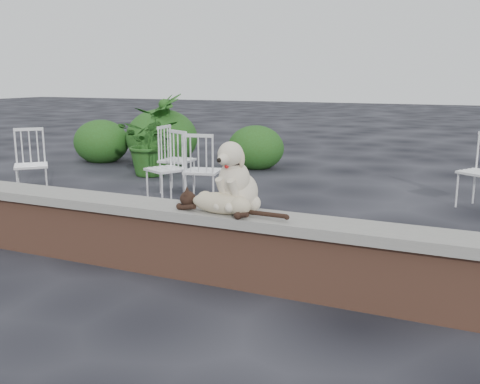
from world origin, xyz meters
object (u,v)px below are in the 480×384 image
at_px(cat, 222,202).
at_px(dog, 239,175).
at_px(potted_plant_a, 153,141).
at_px(chair_b, 166,168).
at_px(potted_plant_b, 166,130).
at_px(chair_d, 480,171).
at_px(chair_a, 31,164).
at_px(chair_c, 203,170).
at_px(chair_e, 177,159).

bearing_deg(cat, dog, 70.25).
bearing_deg(potted_plant_a, chair_b, -52.05).
relative_size(cat, chair_b, 1.18).
xyz_separation_m(dog, cat, (-0.08, -0.15, -0.19)).
bearing_deg(potted_plant_b, chair_b, -58.27).
distance_m(chair_b, chair_d, 3.94).
distance_m(chair_a, potted_plant_b, 3.08).
bearing_deg(chair_c, chair_a, 1.49).
relative_size(dog, chair_c, 0.61).
xyz_separation_m(cat, chair_a, (-3.69, 1.71, -0.20)).
distance_m(chair_b, chair_e, 0.76).
xyz_separation_m(chair_b, chair_d, (3.69, 1.40, 0.00)).
bearing_deg(chair_e, potted_plant_a, 42.51).
bearing_deg(chair_e, cat, -148.66).
bearing_deg(potted_plant_b, chair_c, -50.11).
relative_size(chair_e, potted_plant_a, 0.83).
relative_size(cat, chair_a, 1.18).
relative_size(chair_c, chair_e, 1.00).
height_order(chair_a, chair_d, same).
height_order(chair_c, potted_plant_b, potted_plant_b).
bearing_deg(chair_b, chair_e, 135.95).
relative_size(chair_a, potted_plant_b, 0.71).
xyz_separation_m(dog, chair_d, (1.73, 3.45, -0.40)).
xyz_separation_m(dog, chair_c, (-1.47, 2.13, -0.40)).
height_order(chair_b, chair_a, same).
relative_size(dog, potted_plant_b, 0.43).
height_order(chair_b, chair_c, same).
height_order(cat, chair_d, chair_d).
bearing_deg(cat, potted_plant_b, 134.35).
distance_m(chair_a, chair_d, 5.81).
bearing_deg(chair_a, chair_e, -6.75).
distance_m(chair_b, potted_plant_a, 2.10).
xyz_separation_m(chair_d, potted_plant_a, (-4.98, 0.25, 0.10)).
bearing_deg(chair_e, potted_plant_b, 30.51).
xyz_separation_m(cat, chair_b, (-1.88, 2.20, -0.20)).
bearing_deg(chair_a, cat, -69.43).
xyz_separation_m(cat, potted_plant_a, (-3.17, 3.85, -0.11)).
bearing_deg(dog, chair_a, 165.85).
bearing_deg(chair_c, chair_d, -169.98).
relative_size(chair_d, potted_plant_b, 0.71).
height_order(potted_plant_a, potted_plant_b, potted_plant_b).
xyz_separation_m(chair_c, chair_a, (-2.30, -0.57, 0.00)).
relative_size(chair_c, chair_a, 1.00).
distance_m(chair_e, potted_plant_a, 1.40).
xyz_separation_m(chair_e, potted_plant_b, (-1.33, 1.86, 0.19)).
bearing_deg(chair_b, chair_c, 34.99).
xyz_separation_m(chair_b, chair_a, (-1.81, -0.49, 0.00)).
relative_size(chair_b, potted_plant_a, 0.83).
relative_size(cat, chair_c, 1.18).
bearing_deg(chair_d, chair_a, -129.16).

